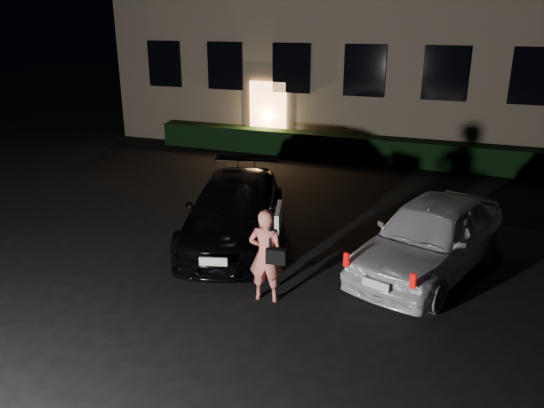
% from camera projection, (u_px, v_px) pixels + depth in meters
% --- Properties ---
extents(ground, '(80.00, 80.00, 0.00)m').
position_uv_depth(ground, '(219.00, 303.00, 9.12)').
color(ground, black).
rests_on(ground, ground).
extents(hedge, '(15.00, 0.70, 0.85)m').
position_uv_depth(hedge, '(357.00, 149.00, 18.21)').
color(hedge, black).
rests_on(hedge, ground).
extents(sedan, '(3.20, 5.08, 1.37)m').
position_uv_depth(sedan, '(234.00, 210.00, 11.59)').
color(sedan, black).
rests_on(sedan, ground).
extents(hatch, '(2.94, 4.58, 1.45)m').
position_uv_depth(hatch, '(430.00, 236.00, 10.08)').
color(hatch, silver).
rests_on(hatch, ground).
extents(man, '(0.72, 0.47, 1.66)m').
position_uv_depth(man, '(266.00, 255.00, 9.00)').
color(man, '#DB7061').
rests_on(man, ground).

